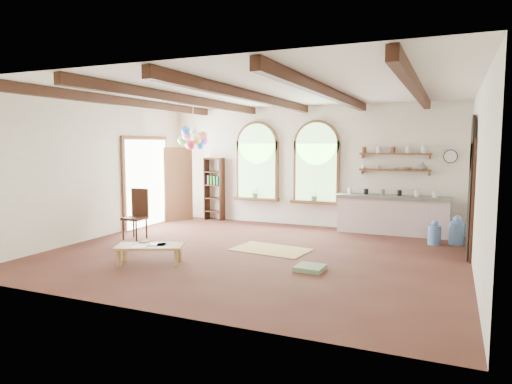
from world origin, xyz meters
The scene contains 27 objects.
floor centered at (0.00, 0.00, 0.00)m, with size 8.00×8.00×0.00m, color #562F23.
ceiling_beams centered at (0.00, 0.00, 3.10)m, with size 6.20×6.80×0.18m, color #3B1D13, non-canonical shape.
window_left centered at (-1.40, 3.43, 1.63)m, with size 1.30×0.28×2.20m.
window_right centered at (0.30, 3.43, 1.63)m, with size 1.30×0.28×2.20m.
left_doorway centered at (-3.95, 1.80, 1.15)m, with size 0.10×1.90×2.50m, color brown.
right_doorway centered at (3.95, 1.50, 1.10)m, with size 0.10×1.30×2.40m, color black.
kitchen_counter centered at (2.30, 3.20, 0.48)m, with size 2.68×0.62×0.94m.
wall_shelf_lower centered at (2.30, 3.38, 1.55)m, with size 1.70×0.24×0.04m, color brown.
wall_shelf_upper centered at (2.30, 3.38, 1.95)m, with size 1.70×0.24×0.04m, color brown.
wall_clock centered at (3.55, 3.45, 1.90)m, with size 0.32×0.32×0.04m, color black.
bookshelf centered at (-2.70, 3.32, 0.90)m, with size 0.53×0.32×1.80m.
coffee_table centered at (-1.44, -1.48, 0.30)m, with size 1.33×0.99×0.34m.
side_chair centered at (-3.10, 0.23, 0.33)m, with size 0.46×0.46×1.16m.
floor_mat centered at (0.21, 0.40, 0.01)m, with size 1.55×0.96×0.02m, color tan.
floor_cushion centered at (1.40, -0.75, 0.04)m, with size 0.48×0.48×0.08m, color gray.
water_jug_a centered at (3.75, 2.50, 0.28)m, with size 0.33×0.33×0.64m.
water_jug_b centered at (3.30, 2.31, 0.23)m, with size 0.28×0.28×0.54m.
balloon_cluster centered at (-2.73, 2.24, 2.33)m, with size 0.80×0.90×1.15m.
table_book centered at (-1.76, -1.28, 0.35)m, with size 0.16×0.23×0.02m, color olive.
tablet centered at (-1.41, -1.43, 0.35)m, with size 0.16×0.24×0.01m, color black.
potted_plant_left centered at (-1.40, 3.32, 0.85)m, with size 0.27×0.23×0.30m, color #598C4C.
potted_plant_right centered at (0.30, 3.32, 0.85)m, with size 0.27×0.23×0.30m, color #598C4C.
shelf_cup_a centered at (1.55, 3.38, 1.62)m, with size 0.12×0.10×0.10m, color white.
shelf_cup_b centered at (1.90, 3.38, 1.62)m, with size 0.10×0.10×0.09m, color beige.
shelf_bowl_a centered at (2.25, 3.38, 1.60)m, with size 0.22×0.22×0.05m, color beige.
shelf_bowl_b centered at (2.60, 3.38, 1.60)m, with size 0.20×0.20×0.06m, color #8C664C.
shelf_vase centered at (2.95, 3.38, 1.67)m, with size 0.18×0.18×0.19m, color slate.
Camera 1 is at (3.60, -8.24, 2.19)m, focal length 32.00 mm.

